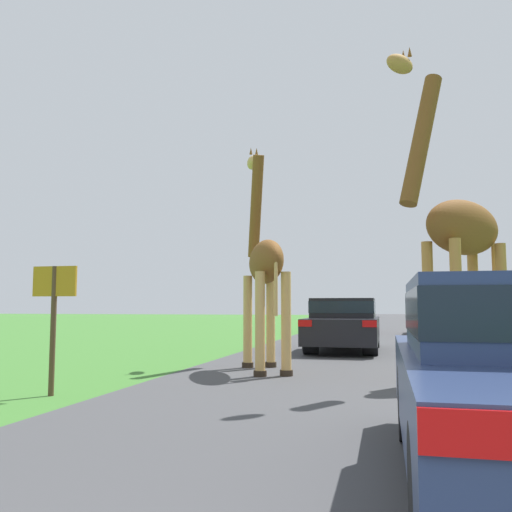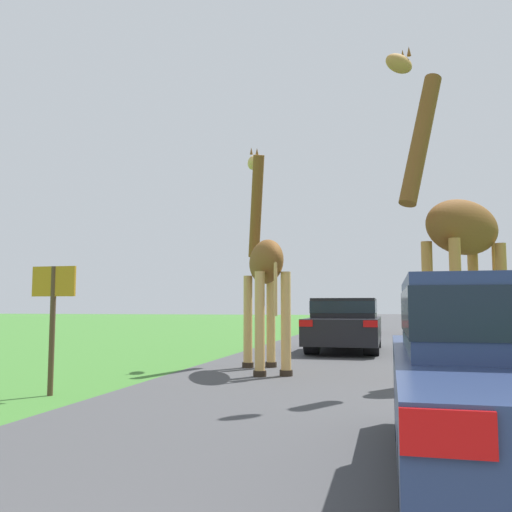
# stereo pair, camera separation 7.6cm
# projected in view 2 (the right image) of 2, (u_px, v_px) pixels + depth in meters

# --- Properties ---
(road) EXTENTS (6.95, 120.00, 0.00)m
(road) POSITION_uv_depth(u_px,v_px,m) (379.00, 330.00, 28.76)
(road) COLOR #424244
(road) RESTS_ON ground
(giraffe_near_road) EXTENTS (1.53, 2.83, 4.92)m
(giraffe_near_road) POSITION_uv_depth(u_px,v_px,m) (264.00, 266.00, 10.93)
(giraffe_near_road) COLOR tan
(giraffe_near_road) RESTS_ON ground
(giraffe_companion) EXTENTS (2.16, 2.29, 5.49)m
(giraffe_companion) POSITION_uv_depth(u_px,v_px,m) (458.00, 232.00, 9.24)
(giraffe_companion) COLOR #B77F3D
(giraffe_companion) RESTS_ON ground
(car_queue_right) EXTENTS (1.96, 4.40, 1.27)m
(car_queue_right) POSITION_uv_depth(u_px,v_px,m) (340.00, 318.00, 27.14)
(car_queue_right) COLOR maroon
(car_queue_right) RESTS_ON ground
(car_queue_left) EXTENTS (1.94, 4.63, 1.50)m
(car_queue_left) POSITION_uv_depth(u_px,v_px,m) (345.00, 323.00, 15.61)
(car_queue_left) COLOR black
(car_queue_left) RESTS_ON ground
(car_far_ahead) EXTENTS (1.81, 4.12, 1.29)m
(car_far_ahead) POSITION_uv_depth(u_px,v_px,m) (434.00, 319.00, 24.29)
(car_far_ahead) COLOR silver
(car_far_ahead) RESTS_ON ground
(sign_post) EXTENTS (0.70, 0.08, 1.86)m
(sign_post) POSITION_uv_depth(u_px,v_px,m) (53.00, 305.00, 7.88)
(sign_post) COLOR #4C3823
(sign_post) RESTS_ON ground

